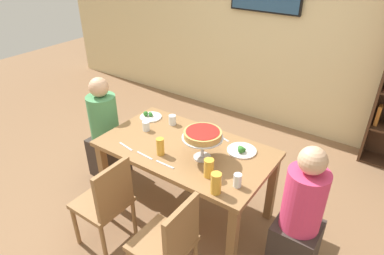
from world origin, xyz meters
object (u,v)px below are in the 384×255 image
object	(u,v)px
diner_head_west	(106,135)
salad_plate_far_diner	(242,150)
cutlery_fork_far	(165,164)
dining_table	(186,156)
beer_glass_amber_short	(209,168)
beer_glass_amber_spare	(216,183)
cutlery_knife_far	(145,156)
deep_dish_pizza_stand	(203,136)
diner_head_east	(299,221)
chair_near_right	(170,242)
cutlery_knife_near	(222,137)
water_glass_clear_near	(146,126)
cutlery_fork_near	(126,146)
chair_near_left	(107,201)
water_glass_clear_spare	(172,120)
beer_glass_amber_tall	(160,147)
salad_plate_near_diner	(150,116)
water_glass_clear_far	(237,180)

from	to	relation	value
diner_head_west	salad_plate_far_diner	world-z (taller)	diner_head_west
cutlery_fork_far	dining_table	bearing A→B (deg)	93.15
beer_glass_amber_short	beer_glass_amber_spare	distance (m)	0.20
cutlery_fork_far	cutlery_knife_far	xyz separation A→B (m)	(-0.22, 0.00, 0.00)
beer_glass_amber_spare	deep_dish_pizza_stand	bearing A→B (deg)	135.99
diner_head_east	cutlery_fork_far	bearing A→B (deg)	14.98
chair_near_right	beer_glass_amber_short	world-z (taller)	beer_glass_amber_short
deep_dish_pizza_stand	cutlery_knife_near	xyz separation A→B (m)	(-0.03, 0.37, -0.21)
diner_head_west	water_glass_clear_near	xyz separation A→B (m)	(0.58, 0.02, 0.29)
diner_head_east	cutlery_knife_near	size ratio (longest dim) A/B	6.39
cutlery_knife_far	cutlery_fork_near	bearing A→B (deg)	-178.08
diner_head_east	chair_near_left	size ratio (longest dim) A/B	1.32
water_glass_clear_spare	diner_head_west	bearing A→B (deg)	-160.08
chair_near_right	deep_dish_pizza_stand	world-z (taller)	deep_dish_pizza_stand
diner_head_east	diner_head_west	bearing A→B (deg)	-0.60
beer_glass_amber_tall	cutlery_knife_far	distance (m)	0.16
diner_head_west	cutlery_knife_far	xyz separation A→B (m)	(0.86, -0.30, 0.25)
salad_plate_near_diner	deep_dish_pizza_stand	bearing A→B (deg)	-19.19
dining_table	chair_near_left	xyz separation A→B (m)	(-0.29, -0.70, -0.16)
cutlery_knife_near	beer_glass_amber_tall	bearing A→B (deg)	77.58
water_glass_clear_near	water_glass_clear_far	distance (m)	1.13
diner_head_west	deep_dish_pizza_stand	xyz separation A→B (m)	(1.27, -0.05, 0.46)
dining_table	chair_near_right	bearing A→B (deg)	-62.11
diner_head_west	chair_near_left	bearing A→B (deg)	-42.06
beer_glass_amber_short	deep_dish_pizza_stand	bearing A→B (deg)	134.84
beer_glass_amber_tall	cutlery_knife_near	bearing A→B (deg)	61.08
deep_dish_pizza_stand	salad_plate_near_diner	size ratio (longest dim) A/B	1.53
water_glass_clear_near	beer_glass_amber_spare	bearing A→B (deg)	-20.72
dining_table	salad_plate_far_diner	bearing A→B (deg)	26.05
chair_near_left	salad_plate_near_diner	size ratio (longest dim) A/B	3.92
diner_head_west	beer_glass_amber_short	bearing A→B (deg)	-8.81
deep_dish_pizza_stand	beer_glass_amber_tall	size ratio (longest dim) A/B	2.20
chair_near_right	dining_table	bearing A→B (deg)	27.89
diner_head_east	beer_glass_amber_tall	bearing A→B (deg)	8.91
water_glass_clear_far	cutlery_knife_near	bearing A→B (deg)	129.88
cutlery_knife_far	deep_dish_pizza_stand	bearing A→B (deg)	36.01
beer_glass_amber_spare	water_glass_clear_near	bearing A→B (deg)	159.28
diner_head_east	water_glass_clear_near	distance (m)	1.58
diner_head_east	cutlery_fork_near	distance (m)	1.55
deep_dish_pizza_stand	cutlery_knife_far	xyz separation A→B (m)	(-0.42, -0.26, -0.21)
diner_head_west	salad_plate_far_diner	bearing A→B (deg)	8.33
chair_near_left	beer_glass_amber_short	distance (m)	0.89
dining_table	water_glass_clear_near	xyz separation A→B (m)	(-0.48, 0.02, 0.14)
chair_near_right	cutlery_knife_far	xyz separation A→B (m)	(-0.60, 0.43, 0.26)
deep_dish_pizza_stand	salad_plate_far_diner	size ratio (longest dim) A/B	1.34
water_glass_clear_far	cutlery_fork_near	world-z (taller)	water_glass_clear_far
chair_near_left	diner_head_east	bearing A→B (deg)	-63.65
deep_dish_pizza_stand	salad_plate_far_diner	distance (m)	0.41
water_glass_clear_far	cutlery_fork_far	bearing A→B (deg)	-170.70
beer_glass_amber_short	diner_head_east	bearing A→B (deg)	16.32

